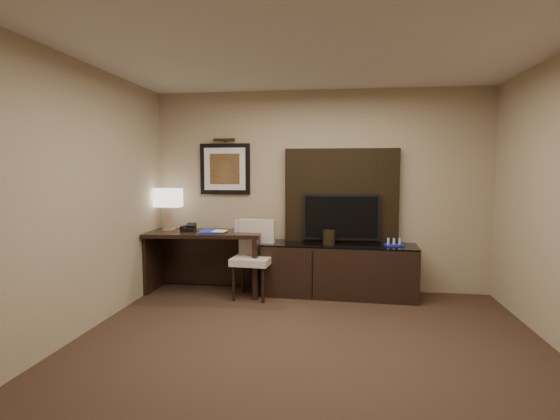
% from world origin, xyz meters
% --- Properties ---
extents(floor, '(4.50, 5.00, 0.01)m').
position_xyz_m(floor, '(0.00, 0.00, -0.01)').
color(floor, '#342117').
rests_on(floor, ground).
extents(ceiling, '(4.50, 5.00, 0.01)m').
position_xyz_m(ceiling, '(0.00, 0.00, 2.70)').
color(ceiling, silver).
rests_on(ceiling, wall_back).
extents(wall_back, '(4.50, 0.01, 2.70)m').
position_xyz_m(wall_back, '(0.00, 2.50, 1.35)').
color(wall_back, tan).
rests_on(wall_back, floor).
extents(wall_front, '(4.50, 0.01, 2.70)m').
position_xyz_m(wall_front, '(0.00, -2.50, 1.35)').
color(wall_front, tan).
rests_on(wall_front, floor).
extents(wall_left, '(0.01, 5.00, 2.70)m').
position_xyz_m(wall_left, '(-2.25, 0.00, 1.35)').
color(wall_left, tan).
rests_on(wall_left, floor).
extents(desk, '(1.57, 0.78, 0.82)m').
position_xyz_m(desk, '(-1.50, 2.15, 0.41)').
color(desk, black).
rests_on(desk, floor).
extents(credenza, '(2.00, 0.65, 0.68)m').
position_xyz_m(credenza, '(0.28, 2.20, 0.34)').
color(credenza, black).
rests_on(credenza, floor).
extents(tv_wall_panel, '(1.50, 0.12, 1.30)m').
position_xyz_m(tv_wall_panel, '(0.30, 2.44, 1.27)').
color(tv_wall_panel, black).
rests_on(tv_wall_panel, wall_back).
extents(tv, '(1.00, 0.08, 0.60)m').
position_xyz_m(tv, '(0.30, 2.34, 1.02)').
color(tv, black).
rests_on(tv, tv_wall_panel).
extents(artwork, '(0.70, 0.04, 0.70)m').
position_xyz_m(artwork, '(-1.30, 2.48, 1.65)').
color(artwork, black).
rests_on(artwork, wall_back).
extents(picture_light, '(0.04, 0.04, 0.30)m').
position_xyz_m(picture_light, '(-1.30, 2.44, 2.05)').
color(picture_light, '#412E15').
rests_on(picture_light, wall_back).
extents(desk_chair, '(0.52, 0.59, 1.00)m').
position_xyz_m(desk_chair, '(-0.82, 1.95, 0.50)').
color(desk_chair, beige).
rests_on(desk_chair, floor).
extents(table_lamp, '(0.43, 0.33, 0.62)m').
position_xyz_m(table_lamp, '(-2.03, 2.21, 1.13)').
color(table_lamp, '#A57F67').
rests_on(table_lamp, desk).
extents(desk_phone, '(0.20, 0.18, 0.09)m').
position_xyz_m(desk_phone, '(-1.72, 2.14, 0.86)').
color(desk_phone, black).
rests_on(desk_phone, desk).
extents(blue_folder, '(0.30, 0.36, 0.02)m').
position_xyz_m(blue_folder, '(-1.42, 2.09, 0.83)').
color(blue_folder, '#18279E').
rests_on(blue_folder, desk).
extents(book, '(0.17, 0.03, 0.23)m').
position_xyz_m(book, '(-1.37, 2.09, 0.93)').
color(book, tan).
rests_on(book, desk).
extents(water_bottle, '(0.06, 0.06, 0.16)m').
position_xyz_m(water_bottle, '(-1.07, 2.16, 0.90)').
color(water_bottle, silver).
rests_on(water_bottle, desk).
extents(ice_bucket, '(0.21, 0.21, 0.18)m').
position_xyz_m(ice_bucket, '(0.15, 2.20, 0.77)').
color(ice_bucket, black).
rests_on(ice_bucket, credenza).
extents(minibar_tray, '(0.25, 0.18, 0.08)m').
position_xyz_m(minibar_tray, '(0.96, 2.16, 0.72)').
color(minibar_tray, '#1A20AE').
rests_on(minibar_tray, credenza).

